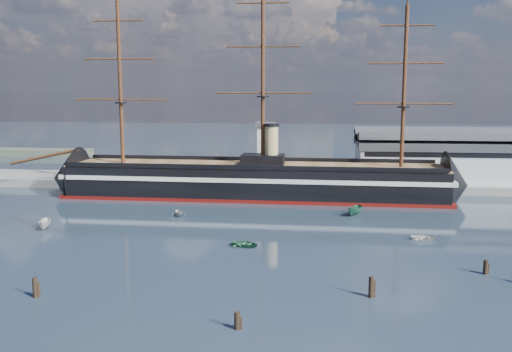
# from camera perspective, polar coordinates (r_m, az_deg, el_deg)

# --- Properties ---
(ground) EXTENTS (600.00, 600.00, 0.00)m
(ground) POSITION_cam_1_polar(r_m,az_deg,el_deg) (116.65, -1.96, -3.96)
(ground) COLOR #202F38
(ground) RESTS_ON ground
(quay) EXTENTS (180.00, 18.00, 2.00)m
(quay) POSITION_cam_1_polar(r_m,az_deg,el_deg) (150.98, 3.71, -1.03)
(quay) COLOR slate
(quay) RESTS_ON ground
(warehouse) EXTENTS (63.00, 21.00, 11.60)m
(warehouse) POSITION_cam_1_polar(r_m,az_deg,el_deg) (159.33, 21.32, 1.80)
(warehouse) COLOR #B7BABC
(warehouse) RESTS_ON ground
(quay_tower) EXTENTS (5.00, 5.00, 15.00)m
(quay_tower) POSITION_cam_1_polar(r_m,az_deg,el_deg) (147.09, 0.97, 2.56)
(quay_tower) COLOR silver
(quay_tower) RESTS_ON ground
(warship) EXTENTS (113.04, 18.04, 53.94)m
(warship) POSITION_cam_1_polar(r_m,az_deg,el_deg) (135.38, -0.90, -0.43)
(warship) COLOR black
(warship) RESTS_ON ground
(motorboat_a) EXTENTS (6.11, 3.56, 2.30)m
(motorboat_a) POSITION_cam_1_polar(r_m,az_deg,el_deg) (112.53, -20.34, -4.99)
(motorboat_a) COLOR silver
(motorboat_a) RESTS_ON ground
(motorboat_b) EXTENTS (1.96, 3.13, 1.36)m
(motorboat_b) POSITION_cam_1_polar(r_m,az_deg,el_deg) (94.19, -1.12, -7.08)
(motorboat_b) COLOR #2C6342
(motorboat_b) RESTS_ON ground
(motorboat_c) EXTENTS (6.35, 4.85, 2.41)m
(motorboat_c) POSITION_cam_1_polar(r_m,az_deg,el_deg) (118.43, 9.86, -3.89)
(motorboat_c) COLOR #215842
(motorboat_c) RESTS_ON ground
(motorboat_d) EXTENTS (6.25, 4.89, 2.11)m
(motorboat_d) POSITION_cam_1_polar(r_m,az_deg,el_deg) (117.17, -7.77, -3.98)
(motorboat_d) COLOR #949494
(motorboat_d) RESTS_ON ground
(motorboat_e) EXTENTS (1.47, 2.76, 1.22)m
(motorboat_e) POSITION_cam_1_polar(r_m,az_deg,el_deg) (102.32, 16.43, -6.15)
(motorboat_e) COLOR silver
(motorboat_e) RESTS_ON ground
(piling_near_left) EXTENTS (0.64, 0.64, 3.26)m
(piling_near_left) POSITION_cam_1_polar(r_m,az_deg,el_deg) (77.53, -21.17, -11.24)
(piling_near_left) COLOR black
(piling_near_left) RESTS_ON ground
(piling_near_mid) EXTENTS (0.64, 0.64, 2.64)m
(piling_near_mid) POSITION_cam_1_polar(r_m,az_deg,el_deg) (63.78, -1.90, -15.06)
(piling_near_mid) COLOR black
(piling_near_mid) RESTS_ON ground
(piling_near_right) EXTENTS (0.64, 0.64, 3.38)m
(piling_near_right) POSITION_cam_1_polar(r_m,az_deg,el_deg) (73.92, 11.41, -11.80)
(piling_near_right) COLOR black
(piling_near_right) RESTS_ON ground
(piling_far_right) EXTENTS (0.64, 0.64, 2.75)m
(piling_far_right) POSITION_cam_1_polar(r_m,az_deg,el_deg) (87.01, 21.93, -9.09)
(piling_far_right) COLOR black
(piling_far_right) RESTS_ON ground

